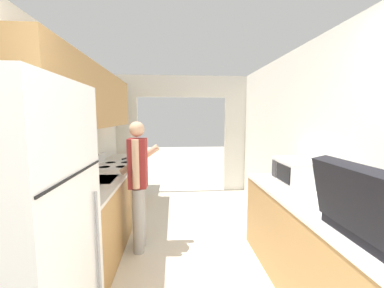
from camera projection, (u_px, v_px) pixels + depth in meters
wall_left at (67, 128)px, 2.57m from camera, size 0.38×6.80×2.50m
wall_right at (331, 155)px, 2.38m from camera, size 0.06×6.80×2.50m
wall_far_with_doorway at (182, 125)px, 5.06m from camera, size 3.18×0.06×2.50m
counter_left at (105, 206)px, 3.14m from camera, size 0.62×3.06×0.90m
counter_right at (315, 249)px, 2.12m from camera, size 0.62×2.06×0.90m
refrigerator at (17, 246)px, 1.32m from camera, size 0.71×0.80×1.84m
range_oven at (117, 192)px, 3.72m from camera, size 0.66×0.78×1.04m
person at (138, 183)px, 2.85m from camera, size 0.51×0.37×1.58m
suitcase at (373, 215)px, 1.41m from camera, size 0.50×0.61×0.48m
microwave at (296, 172)px, 2.61m from camera, size 0.37×0.52×0.27m
knife at (125, 158)px, 4.17m from camera, size 0.13×0.33×0.02m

